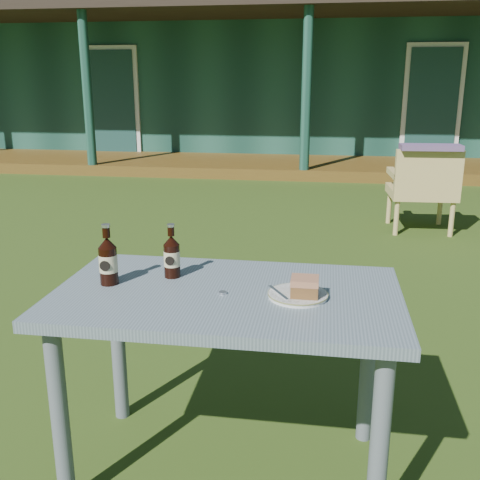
% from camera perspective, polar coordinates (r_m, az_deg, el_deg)
% --- Properties ---
extents(ground, '(80.00, 80.00, 0.00)m').
position_cam_1_polar(ground, '(3.69, 3.11, -6.74)').
color(ground, '#334916').
extents(pavilion, '(15.80, 8.30, 3.45)m').
position_cam_1_polar(pavilion, '(12.79, 7.67, 16.68)').
color(pavilion, '#1A4436').
rests_on(pavilion, ground).
extents(cafe_table, '(1.20, 0.70, 0.72)m').
position_cam_1_polar(cafe_table, '(1.99, -1.33, -7.94)').
color(cafe_table, slate).
rests_on(cafe_table, ground).
extents(plate, '(0.20, 0.20, 0.01)m').
position_cam_1_polar(plate, '(1.91, 5.90, -5.56)').
color(plate, silver).
rests_on(plate, cafe_table).
extents(cake_slice, '(0.09, 0.09, 0.06)m').
position_cam_1_polar(cake_slice, '(1.88, 6.59, -4.70)').
color(cake_slice, brown).
rests_on(cake_slice, plate).
extents(fork, '(0.08, 0.13, 0.00)m').
position_cam_1_polar(fork, '(1.90, 3.93, -5.36)').
color(fork, silver).
rests_on(fork, plate).
extents(cola_bottle_near, '(0.06, 0.06, 0.20)m').
position_cam_1_polar(cola_bottle_near, '(2.08, -6.94, -1.62)').
color(cola_bottle_near, black).
rests_on(cola_bottle_near, cafe_table).
extents(cola_bottle_far, '(0.07, 0.07, 0.22)m').
position_cam_1_polar(cola_bottle_far, '(2.05, -13.26, -2.03)').
color(cola_bottle_far, black).
rests_on(cola_bottle_far, cafe_table).
extents(bottle_cap, '(0.03, 0.03, 0.01)m').
position_cam_1_polar(bottle_cap, '(1.93, -1.76, -5.38)').
color(bottle_cap, silver).
rests_on(bottle_cap, cafe_table).
extents(armchair_left, '(0.63, 0.59, 0.81)m').
position_cam_1_polar(armchair_left, '(5.64, 18.12, 5.30)').
color(armchair_left, tan).
rests_on(armchair_left, ground).
extents(floral_throw, '(0.55, 0.23, 0.05)m').
position_cam_1_polar(floral_throw, '(5.43, 18.81, 8.91)').
color(floral_throw, '#654A74').
rests_on(floral_throw, armchair_left).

